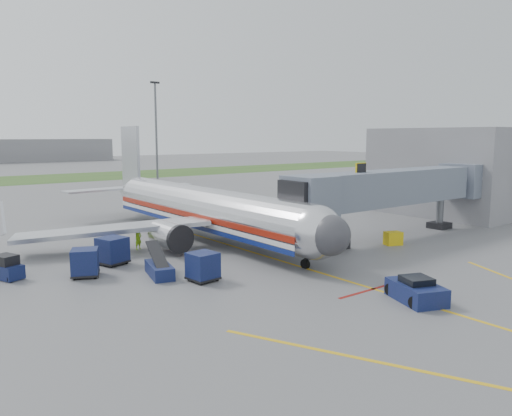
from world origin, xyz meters
TOP-DOWN VIEW (x-y plane):
  - ground at (0.00, 0.00)m, footprint 400.00×400.00m
  - grass_strip at (0.00, 90.00)m, footprint 300.00×25.00m
  - apron_markings at (0.00, -7.40)m, footprint 21.52×50.00m
  - airliner at (0.00, 15.25)m, footprint 32.10×35.67m
  - jet_bridge at (12.86, 5.00)m, footprint 25.30×4.00m
  - terminal at (30.00, 10.00)m, footprint 10.00×16.00m
  - light_mast_right at (25.00, 75.00)m, footprint 2.00×0.44m
  - pushback_tug at (0.12, -6.86)m, footprint 3.09×3.82m
  - baggage_tug at (-17.03, 11.82)m, footprint 1.92×2.51m
  - baggage_cart_a at (-10.21, 11.19)m, footprint 2.28×2.28m
  - baggage_cart_b at (-7.24, 3.72)m, footprint 1.86×1.86m
  - baggage_cart_c at (-12.84, 9.20)m, footprint 2.25×2.25m
  - belt_loader at (-8.93, 6.42)m, footprint 2.04×4.12m
  - ground_power_cart at (11.04, 3.00)m, footprint 1.64×1.37m
  - ramp_worker at (-6.74, 14.49)m, footprint 0.73×0.59m

SIDE VIEW (x-z plane):
  - ground at x=0.00m, z-range 0.00..0.00m
  - apron_markings at x=0.00m, z-range 0.00..0.01m
  - grass_strip at x=0.00m, z-range 0.00..0.01m
  - belt_loader at x=-8.93m, z-range -0.49..1.45m
  - ground_power_cart at x=11.04m, z-range -0.01..1.11m
  - pushback_tug at x=0.12m, z-range -0.11..1.27m
  - baggage_tug at x=-17.03m, z-range -0.09..1.48m
  - ramp_worker at x=-6.74m, z-range 0.00..1.74m
  - baggage_cart_b at x=-7.24m, z-range 0.02..1.84m
  - baggage_cart_c at x=-12.84m, z-range 0.02..1.86m
  - baggage_cart_a at x=-10.21m, z-range 0.02..1.97m
  - airliner at x=0.00m, z-range -2.48..7.77m
  - jet_bridge at x=12.86m, z-range 1.02..7.92m
  - terminal at x=30.00m, z-range 0.00..10.00m
  - light_mast_right at x=25.00m, z-range 0.58..20.98m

